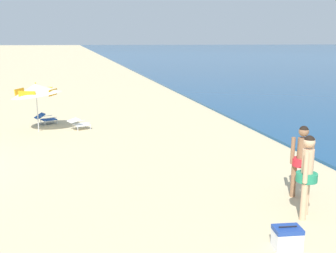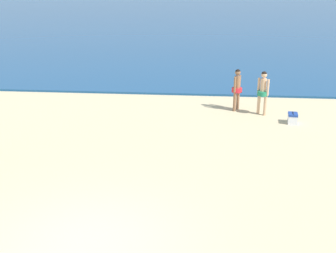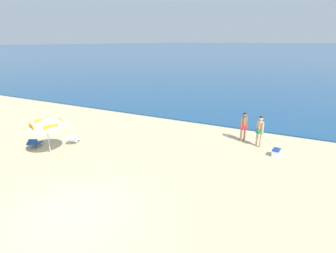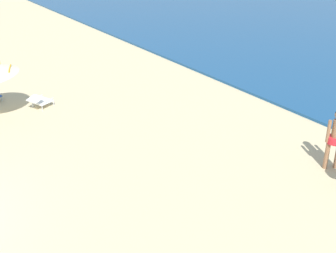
% 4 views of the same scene
% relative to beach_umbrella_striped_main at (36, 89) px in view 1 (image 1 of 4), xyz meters
% --- Properties ---
extents(beach_umbrella_striped_main, '(2.34, 2.38, 2.11)m').
position_rel_beach_umbrella_striped_main_xyz_m(beach_umbrella_striped_main, '(0.00, 0.00, 0.00)').
color(beach_umbrella_striped_main, silver).
rests_on(beach_umbrella_striped_main, ground).
extents(lounge_chair_under_umbrella, '(0.82, 0.98, 0.49)m').
position_rel_beach_umbrella_striped_main_xyz_m(lounge_chair_under_umbrella, '(0.05, 1.63, -1.47)').
color(lounge_chair_under_umbrella, white).
rests_on(lounge_chair_under_umbrella, ground).
extents(lounge_chair_beside_umbrella, '(0.84, 1.02, 0.52)m').
position_rel_beach_umbrella_striped_main_xyz_m(lounge_chair_beside_umbrella, '(-1.47, 0.20, -1.48)').
color(lounge_chair_beside_umbrella, '#1E4799').
rests_on(lounge_chair_beside_umbrella, ground).
extents(person_standing_near_shore, '(0.43, 0.46, 1.76)m').
position_rel_beach_umbrella_striped_main_xyz_m(person_standing_near_shore, '(8.81, 6.65, -0.74)').
color(person_standing_near_shore, '#8C6042').
rests_on(person_standing_near_shore, ground).
extents(person_standing_beside, '(0.44, 0.44, 1.79)m').
position_rel_beach_umbrella_striped_main_xyz_m(person_standing_beside, '(9.81, 6.14, -0.71)').
color(person_standing_beside, '#D8A87F').
rests_on(person_standing_beside, ground).
extents(cooler_box, '(0.41, 0.53, 0.43)m').
position_rel_beach_umbrella_striped_main_xyz_m(cooler_box, '(10.87, 5.13, -1.55)').
color(cooler_box, white).
rests_on(cooler_box, ground).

